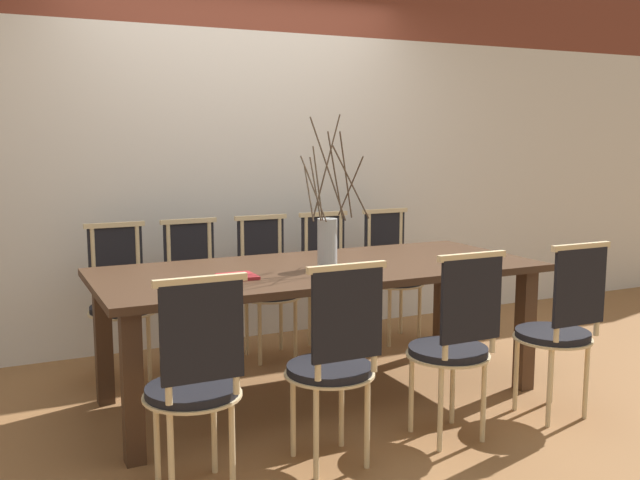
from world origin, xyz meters
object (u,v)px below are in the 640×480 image
chair_near_center (455,340)px  vase_centerpiece (328,238)px  dining_table (320,282)px  chair_far_center (268,282)px  book_stack (238,277)px

chair_near_center → vase_centerpiece: 0.93m
vase_centerpiece → dining_table: bearing=104.4°
dining_table → chair_near_center: bearing=-68.9°
chair_far_center → vase_centerpiece: (0.01, -0.90, 0.42)m
vase_centerpiece → chair_far_center: bearing=90.7°
dining_table → vase_centerpiece: bearing=-75.6°
chair_far_center → book_stack: chair_far_center is taller
book_stack → vase_centerpiece: bearing=6.2°
chair_near_center → vase_centerpiece: size_ratio=1.13×
chair_far_center → vase_centerpiece: vase_centerpiece is taller
vase_centerpiece → book_stack: size_ratio=4.56×
chair_far_center → chair_near_center: bearing=100.7°
chair_far_center → vase_centerpiece: 0.99m
dining_table → book_stack: size_ratio=13.39×
dining_table → chair_near_center: 0.91m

